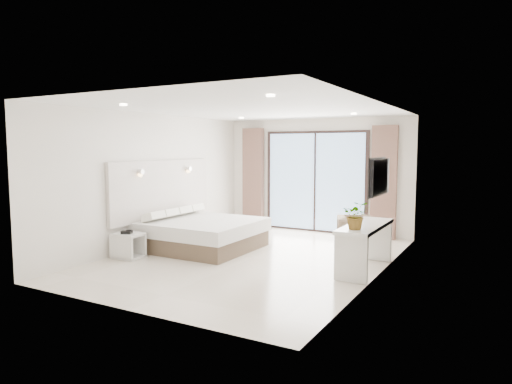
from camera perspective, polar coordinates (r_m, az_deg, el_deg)
ground at (r=8.43m, az=-0.49°, el=-8.25°), size 6.20×6.20×0.00m
room_shell at (r=8.97m, az=0.83°, el=2.81°), size 4.62×6.22×2.72m
bed at (r=9.21m, az=-6.80°, el=-5.17°), size 2.07×1.97×0.72m
nightstand at (r=8.69m, az=-15.65°, el=-6.48°), size 0.52×0.43×0.46m
phone at (r=8.60m, az=-15.86°, el=-4.85°), size 0.22×0.20×0.06m
console_desk at (r=7.68m, az=13.51°, el=-5.44°), size 0.53×1.69×0.77m
plant at (r=7.11m, az=12.42°, el=-3.24°), size 0.49×0.52×0.34m
armchair at (r=9.45m, az=12.32°, el=-4.67°), size 0.86×0.88×0.71m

